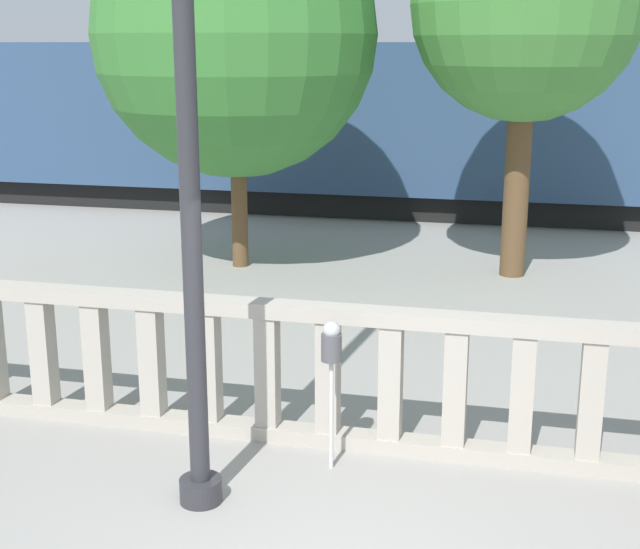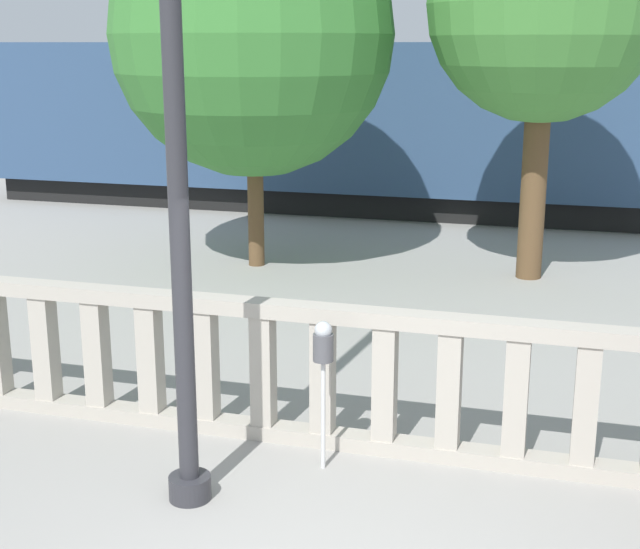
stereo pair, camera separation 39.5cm
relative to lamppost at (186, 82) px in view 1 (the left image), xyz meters
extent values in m
cube|color=#ADA599|center=(1.34, 1.28, -3.28)|extent=(12.23, 0.24, 0.14)
cube|color=#ADA599|center=(1.34, 1.28, -2.07)|extent=(12.23, 0.24, 0.14)
cube|color=#ADA599|center=(-2.12, 1.28, -2.67)|extent=(0.20, 0.20, 1.06)
cube|color=#ADA599|center=(-1.54, 1.28, -2.67)|extent=(0.20, 0.20, 1.06)
cube|color=#ADA599|center=(-0.97, 1.28, -2.67)|extent=(0.20, 0.20, 1.06)
cube|color=#ADA599|center=(-0.39, 1.28, -2.67)|extent=(0.20, 0.20, 1.06)
cube|color=#ADA599|center=(0.19, 1.28, -2.67)|extent=(0.20, 0.20, 1.06)
cube|color=#ADA599|center=(0.76, 1.28, -2.67)|extent=(0.20, 0.20, 1.06)
cube|color=#ADA599|center=(1.34, 1.28, -2.67)|extent=(0.20, 0.20, 1.06)
cube|color=#ADA599|center=(1.92, 1.28, -2.67)|extent=(0.20, 0.20, 1.06)
cube|color=#ADA599|center=(2.49, 1.28, -2.67)|extent=(0.20, 0.20, 1.06)
cube|color=#ADA599|center=(3.07, 1.28, -2.67)|extent=(0.20, 0.20, 1.06)
cylinder|color=#2D2D33|center=(0.00, 0.00, -3.25)|extent=(0.35, 0.35, 0.20)
cylinder|color=#2D2D33|center=(0.00, 0.00, -0.11)|extent=(0.16, 0.16, 6.08)
cylinder|color=silver|center=(0.90, 0.82, -2.85)|extent=(0.04, 0.04, 1.00)
cylinder|color=#4C4C51|center=(0.90, 0.82, -2.23)|extent=(0.18, 0.18, 0.24)
sphere|color=#B2B7BC|center=(0.90, 0.82, -2.07)|extent=(0.15, 0.15, 0.15)
cube|color=black|center=(-0.02, 13.21, -3.07)|extent=(20.22, 2.28, 0.55)
cube|color=navy|center=(-0.02, 13.21, -1.25)|extent=(20.63, 2.85, 3.08)
cylinder|color=brown|center=(2.24, 8.05, -1.91)|extent=(0.39, 0.39, 2.86)
sphere|color=#428438|center=(2.24, 8.05, 0.83)|extent=(3.50, 3.50, 3.50)
cylinder|color=brown|center=(-2.19, 7.62, -2.31)|extent=(0.27, 0.27, 2.06)
sphere|color=#387A33|center=(-2.19, 7.62, 0.40)|extent=(4.50, 4.50, 4.50)
camera|label=1|loc=(2.46, -6.14, 0.27)|focal=50.00mm
camera|label=2|loc=(2.84, -6.04, 0.27)|focal=50.00mm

